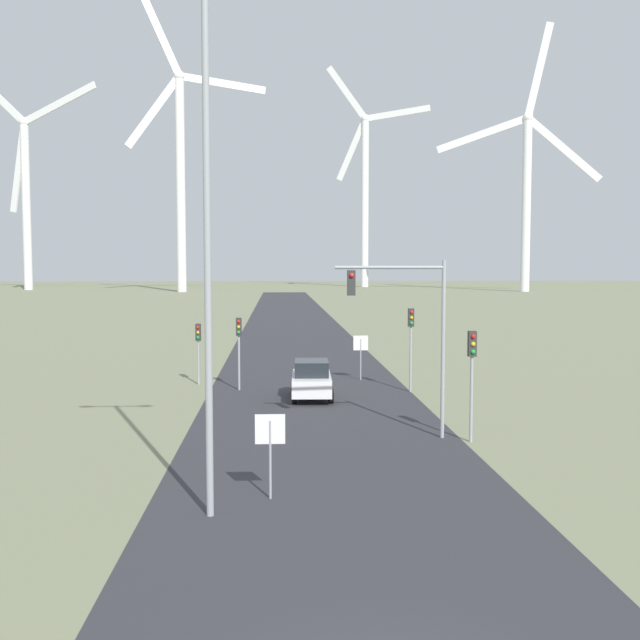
% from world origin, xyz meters
% --- Properties ---
extents(road_surface, '(10.00, 240.00, 0.01)m').
position_xyz_m(road_surface, '(0.00, 48.00, 0.00)').
color(road_surface, '#2D2D33').
rests_on(road_surface, ground).
extents(streetlamp, '(3.27, 0.32, 12.91)m').
position_xyz_m(streetlamp, '(-3.30, 8.20, 7.81)').
color(streetlamp, '#93999E').
rests_on(streetlamp, ground).
extents(stop_sign_near, '(0.81, 0.07, 2.30)m').
position_xyz_m(stop_sign_near, '(-1.81, 9.49, 1.60)').
color(stop_sign_near, '#93999E').
rests_on(stop_sign_near, ground).
extents(stop_sign_far, '(0.81, 0.07, 2.45)m').
position_xyz_m(stop_sign_far, '(2.93, 30.21, 1.71)').
color(stop_sign_far, '#93999E').
rests_on(stop_sign_far, ground).
extents(traffic_light_post_near_left, '(0.28, 0.34, 3.65)m').
position_xyz_m(traffic_light_post_near_left, '(-3.54, 27.22, 2.68)').
color(traffic_light_post_near_left, '#93999E').
rests_on(traffic_light_post_near_left, ground).
extents(traffic_light_post_near_right, '(0.28, 0.33, 3.96)m').
position_xyz_m(traffic_light_post_near_right, '(5.25, 15.60, 2.90)').
color(traffic_light_post_near_right, '#93999E').
rests_on(traffic_light_post_near_right, ground).
extents(traffic_light_post_mid_left, '(0.28, 0.34, 3.22)m').
position_xyz_m(traffic_light_post_mid_left, '(-5.77, 29.17, 2.36)').
color(traffic_light_post_mid_left, '#93999E').
rests_on(traffic_light_post_mid_left, ground).
extents(traffic_light_post_mid_right, '(0.28, 0.34, 4.16)m').
position_xyz_m(traffic_light_post_mid_right, '(4.98, 26.21, 3.04)').
color(traffic_light_post_mid_right, '#93999E').
rests_on(traffic_light_post_mid_right, ground).
extents(traffic_light_mast_overhead, '(4.00, 0.35, 6.44)m').
position_xyz_m(traffic_light_mast_overhead, '(3.06, 16.30, 4.52)').
color(traffic_light_mast_overhead, '#93999E').
rests_on(traffic_light_mast_overhead, ground).
extents(car_approaching, '(1.95, 4.16, 1.83)m').
position_xyz_m(car_approaching, '(-0.02, 24.58, 0.91)').
color(car_approaching, white).
rests_on(car_approaching, ground).
extents(wind_turbine_far_left, '(37.61, 16.30, 59.22)m').
position_xyz_m(wind_turbine_far_left, '(-66.93, 190.17, 27.60)').
color(wind_turbine_far_left, white).
rests_on(wind_turbine_far_left, ground).
extents(wind_turbine_left, '(33.04, 8.56, 70.70)m').
position_xyz_m(wind_turbine_left, '(-24.71, 172.35, 31.41)').
color(wind_turbine_left, white).
rests_on(wind_turbine_left, ground).
extents(wind_turbine_center, '(29.39, 11.93, 65.99)m').
position_xyz_m(wind_turbine_center, '(24.50, 213.28, 30.35)').
color(wind_turbine_center, white).
rests_on(wind_turbine_center, ground).
extents(wind_turbine_right, '(38.01, 11.27, 64.47)m').
position_xyz_m(wind_turbine_right, '(59.11, 170.54, 26.81)').
color(wind_turbine_right, white).
rests_on(wind_turbine_right, ground).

